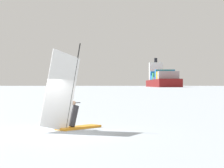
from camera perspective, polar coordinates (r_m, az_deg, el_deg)
ground_plane at (r=19.33m, az=-6.24°, el=-6.71°), size 4000.00×4000.00×0.00m
windsurfer at (r=20.86m, az=-5.84°, el=-3.14°), size 3.35×2.56×4.43m
cargo_ship at (r=484.92m, az=6.70°, el=0.56°), size 61.29×167.15×37.27m
distant_headland at (r=1333.56m, az=-11.79°, el=0.55°), size 810.09×563.15×35.73m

